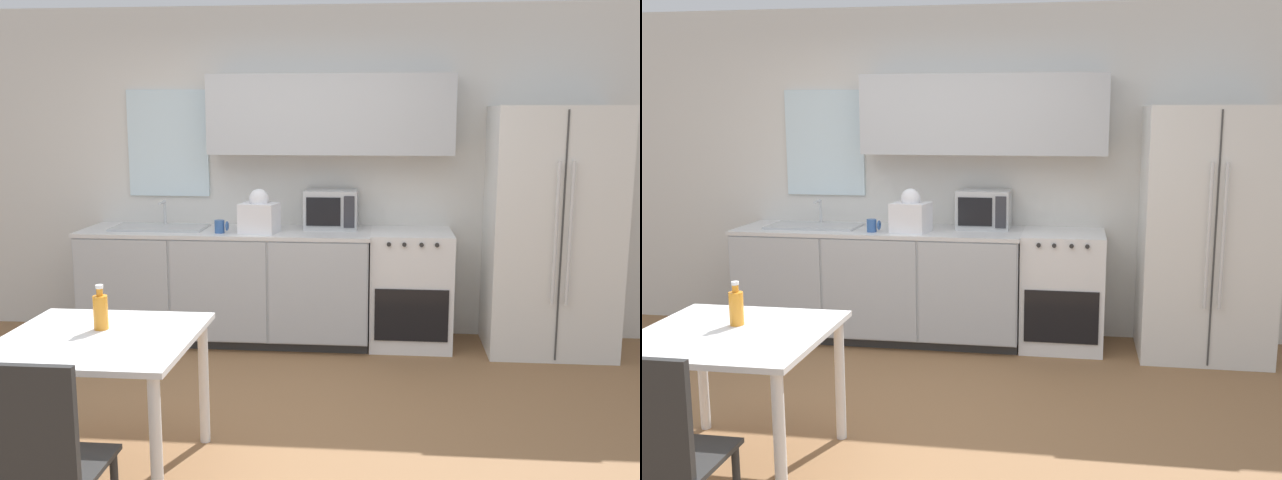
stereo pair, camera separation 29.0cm
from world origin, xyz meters
The scene contains 12 objects.
ground_plane centered at (0.00, 0.00, 0.00)m, with size 12.00×12.00×0.00m, color olive.
wall_back centered at (0.05, 2.00, 1.43)m, with size 12.00×0.38×2.70m.
kitchen_counter centered at (-0.46, 1.67, 0.46)m, with size 2.33×0.68×0.92m.
oven_range centered at (1.02, 1.70, 0.46)m, with size 0.64×0.63×0.92m.
refrigerator centered at (2.08, 1.66, 0.95)m, with size 0.95×0.73×1.89m.
kitchen_sink centered at (-1.01, 1.68, 0.93)m, with size 0.75×0.38×0.21m.
microwave centered at (0.38, 1.82, 1.08)m, with size 0.42×0.32×0.31m.
coffee_mug centered at (-0.47, 1.51, 0.97)m, with size 0.11×0.08×0.10m.
grocery_bag_0 centered at (-0.17, 1.55, 1.06)m, with size 0.31×0.28×0.34m.
dining_table centered at (-0.60, -0.60, 0.63)m, with size 0.95×0.95×0.74m.
dining_chair_near centered at (-0.48, -1.46, 0.54)m, with size 0.40×0.40×0.93m.
drink_bottle centered at (-0.63, -0.48, 0.83)m, with size 0.07×0.07×0.23m.
Camera 1 is at (0.81, -3.89, 1.81)m, focal length 40.00 mm.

